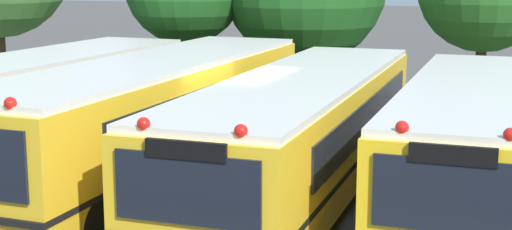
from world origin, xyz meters
TOP-DOWN VIEW (x-y plane):
  - ground_plane at (0.00, 0.00)m, footprint 160.00×160.00m
  - school_bus_0 at (-4.87, 0.07)m, footprint 2.82×11.16m
  - school_bus_1 at (-1.53, 0.02)m, footprint 2.69×11.49m
  - school_bus_2 at (1.67, 0.12)m, footprint 2.71×11.33m
  - school_bus_3 at (4.91, 0.09)m, footprint 2.57×9.60m

SIDE VIEW (x-z plane):
  - ground_plane at x=0.00m, z-range 0.00..0.00m
  - school_bus_2 at x=1.67m, z-range 0.07..2.63m
  - school_bus_3 at x=4.91m, z-range 0.07..2.64m
  - school_bus_0 at x=-4.87m, z-range 0.07..2.71m
  - school_bus_1 at x=-1.53m, z-range 0.07..2.81m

